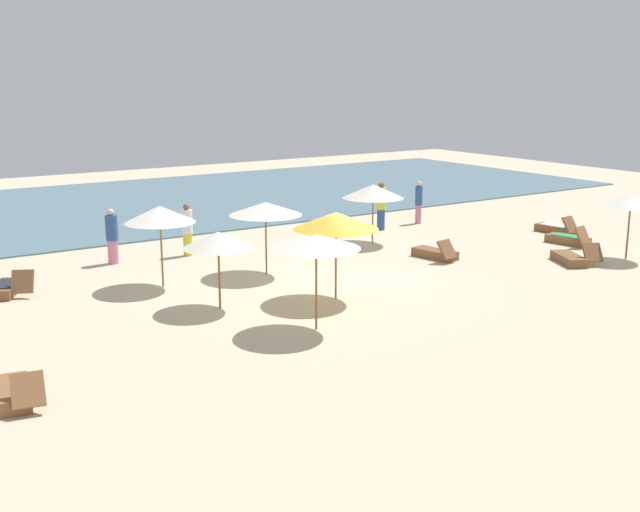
{
  "coord_description": "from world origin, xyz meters",
  "views": [
    {
      "loc": [
        -12.46,
        -17.09,
        5.83
      ],
      "look_at": [
        -1.24,
        -0.23,
        1.1
      ],
      "focal_mm": 43.79,
      "sensor_mm": 36.0,
      "label": 1
    }
  ],
  "objects_px": {
    "umbrella_4": "(631,201)",
    "person_2": "(419,202)",
    "umbrella_6": "(218,240)",
    "lounger_1": "(571,258)",
    "lounger_5": "(14,394)",
    "umbrella_5": "(160,214)",
    "umbrella_1": "(316,242)",
    "umbrella_0": "(373,191)",
    "person_3": "(112,236)",
    "lounger_3": "(436,253)",
    "lounger_0": "(569,239)",
    "person_0": "(187,230)",
    "person_1": "(381,206)",
    "umbrella_2": "(266,209)",
    "lounger_2": "(557,229)",
    "lounger_4": "(7,288)",
    "umbrella_3": "(336,221)"
  },
  "relations": [
    {
      "from": "umbrella_0",
      "to": "umbrella_5",
      "type": "xyz_separation_m",
      "value": [
        -8.43,
        -1.34,
        0.21
      ]
    },
    {
      "from": "umbrella_0",
      "to": "person_0",
      "type": "distance_m",
      "value": 6.57
    },
    {
      "from": "umbrella_2",
      "to": "person_3",
      "type": "bearing_deg",
      "value": 131.27
    },
    {
      "from": "umbrella_5",
      "to": "lounger_4",
      "type": "bearing_deg",
      "value": 157.62
    },
    {
      "from": "umbrella_2",
      "to": "lounger_4",
      "type": "xyz_separation_m",
      "value": [
        -6.97,
        1.96,
        -1.8
      ]
    },
    {
      "from": "umbrella_5",
      "to": "person_2",
      "type": "height_order",
      "value": "umbrella_5"
    },
    {
      "from": "umbrella_4",
      "to": "person_3",
      "type": "xyz_separation_m",
      "value": [
        -14.04,
        8.58,
        -1.02
      ]
    },
    {
      "from": "lounger_4",
      "to": "person_1",
      "type": "xyz_separation_m",
      "value": [
        14.01,
        1.52,
        0.75
      ]
    },
    {
      "from": "umbrella_6",
      "to": "lounger_5",
      "type": "distance_m",
      "value": 6.79
    },
    {
      "from": "umbrella_1",
      "to": "lounger_3",
      "type": "distance_m",
      "value": 8.39
    },
    {
      "from": "umbrella_4",
      "to": "umbrella_5",
      "type": "distance_m",
      "value": 14.73
    },
    {
      "from": "umbrella_1",
      "to": "umbrella_4",
      "type": "xyz_separation_m",
      "value": [
        12.29,
        0.41,
        -0.2
      ]
    },
    {
      "from": "umbrella_5",
      "to": "umbrella_0",
      "type": "bearing_deg",
      "value": 9.04
    },
    {
      "from": "umbrella_1",
      "to": "umbrella_5",
      "type": "bearing_deg",
      "value": 105.32
    },
    {
      "from": "lounger_0",
      "to": "lounger_5",
      "type": "xyz_separation_m",
      "value": [
        -19.43,
        -3.34,
        -0.01
      ]
    },
    {
      "from": "person_0",
      "to": "lounger_4",
      "type": "bearing_deg",
      "value": -165.26
    },
    {
      "from": "umbrella_2",
      "to": "person_0",
      "type": "relative_size",
      "value": 1.26
    },
    {
      "from": "lounger_0",
      "to": "person_2",
      "type": "distance_m",
      "value": 6.27
    },
    {
      "from": "umbrella_4",
      "to": "umbrella_6",
      "type": "distance_m",
      "value": 13.61
    },
    {
      "from": "lounger_5",
      "to": "person_1",
      "type": "relative_size",
      "value": 0.95
    },
    {
      "from": "person_2",
      "to": "umbrella_5",
      "type": "bearing_deg",
      "value": -164.84
    },
    {
      "from": "umbrella_5",
      "to": "lounger_2",
      "type": "xyz_separation_m",
      "value": [
        15.29,
        -1.09,
        -1.89
      ]
    },
    {
      "from": "lounger_2",
      "to": "person_3",
      "type": "height_order",
      "value": "person_3"
    },
    {
      "from": "lounger_2",
      "to": "lounger_3",
      "type": "distance_m",
      "value": 6.6
    },
    {
      "from": "lounger_0",
      "to": "umbrella_0",
      "type": "bearing_deg",
      "value": 144.77
    },
    {
      "from": "umbrella_0",
      "to": "lounger_2",
      "type": "bearing_deg",
      "value": -19.5
    },
    {
      "from": "umbrella_4",
      "to": "person_2",
      "type": "bearing_deg",
      "value": 100.47
    },
    {
      "from": "umbrella_3",
      "to": "umbrella_4",
      "type": "relative_size",
      "value": 1.12
    },
    {
      "from": "umbrella_0",
      "to": "person_3",
      "type": "xyz_separation_m",
      "value": [
        -8.66,
        2.11,
        -0.98
      ]
    },
    {
      "from": "umbrella_4",
      "to": "lounger_3",
      "type": "distance_m",
      "value": 6.39
    },
    {
      "from": "lounger_3",
      "to": "person_3",
      "type": "bearing_deg",
      "value": 150.15
    },
    {
      "from": "umbrella_1",
      "to": "lounger_1",
      "type": "distance_m",
      "value": 10.51
    },
    {
      "from": "umbrella_1",
      "to": "person_1",
      "type": "relative_size",
      "value": 1.24
    },
    {
      "from": "lounger_0",
      "to": "lounger_2",
      "type": "relative_size",
      "value": 1.01
    },
    {
      "from": "person_0",
      "to": "person_2",
      "type": "relative_size",
      "value": 1.02
    },
    {
      "from": "umbrella_1",
      "to": "umbrella_2",
      "type": "bearing_deg",
      "value": 72.61
    },
    {
      "from": "umbrella_0",
      "to": "umbrella_2",
      "type": "relative_size",
      "value": 0.98
    },
    {
      "from": "umbrella_1",
      "to": "umbrella_5",
      "type": "distance_m",
      "value": 5.74
    },
    {
      "from": "umbrella_6",
      "to": "lounger_1",
      "type": "distance_m",
      "value": 11.65
    },
    {
      "from": "umbrella_2",
      "to": "lounger_4",
      "type": "height_order",
      "value": "umbrella_2"
    },
    {
      "from": "umbrella_2",
      "to": "lounger_1",
      "type": "height_order",
      "value": "umbrella_2"
    },
    {
      "from": "umbrella_5",
      "to": "person_0",
      "type": "relative_size",
      "value": 1.33
    },
    {
      "from": "lounger_3",
      "to": "person_1",
      "type": "distance_m",
      "value": 5.06
    },
    {
      "from": "umbrella_2",
      "to": "umbrella_1",
      "type": "bearing_deg",
      "value": -107.39
    },
    {
      "from": "umbrella_1",
      "to": "person_3",
      "type": "bearing_deg",
      "value": 100.99
    },
    {
      "from": "person_3",
      "to": "lounger_2",
      "type": "bearing_deg",
      "value": -16.31
    },
    {
      "from": "umbrella_0",
      "to": "lounger_5",
      "type": "xyz_separation_m",
      "value": [
        -13.79,
        -7.33,
        -1.68
      ]
    },
    {
      "from": "lounger_1",
      "to": "person_3",
      "type": "xyz_separation_m",
      "value": [
        -12.03,
        8.02,
        0.7
      ]
    },
    {
      "from": "person_0",
      "to": "umbrella_1",
      "type": "bearing_deg",
      "value": -94.45
    },
    {
      "from": "umbrella_6",
      "to": "lounger_1",
      "type": "relative_size",
      "value": 1.13
    }
  ]
}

